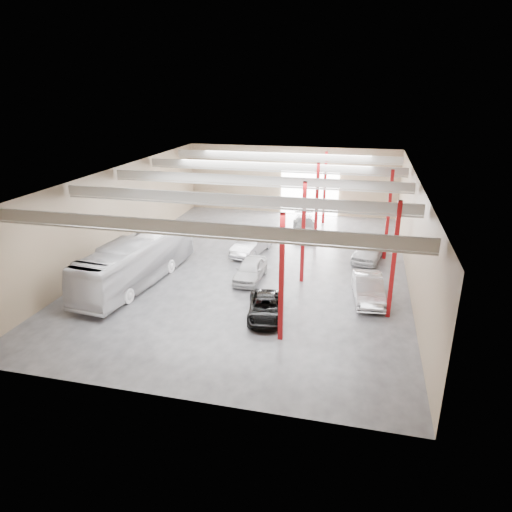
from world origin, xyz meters
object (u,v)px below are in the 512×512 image
at_px(black_sedan, 266,308).
at_px(car_row_a, 250,270).
at_px(car_right_far, 369,250).
at_px(car_row_c, 305,226).
at_px(car_row_b, 252,244).
at_px(car_right_near, 368,288).
at_px(coach_bus, 137,260).

bearing_deg(black_sedan, car_row_a, 102.32).
height_order(car_row_a, car_right_far, car_right_far).
height_order(black_sedan, car_row_c, car_row_c).
bearing_deg(car_row_a, car_row_b, 103.36).
bearing_deg(car_right_near, car_row_c, 107.68).
bearing_deg(black_sedan, coach_bus, 152.19).
xyz_separation_m(car_row_c, car_right_far, (5.80, -5.56, 0.06)).
bearing_deg(car_right_far, car_row_b, -162.22).
xyz_separation_m(car_row_b, car_right_near, (9.22, -6.64, -0.03)).
height_order(coach_bus, car_row_b, coach_bus).
distance_m(coach_bus, car_row_c, 16.90).
bearing_deg(black_sedan, car_row_b, 97.22).
xyz_separation_m(black_sedan, car_right_far, (5.80, 11.21, 0.21)).
relative_size(car_row_a, car_right_near, 0.90).
height_order(coach_bus, car_row_a, coach_bus).
bearing_deg(coach_bus, car_right_far, 33.69).
bearing_deg(car_row_b, coach_bus, -118.53).
bearing_deg(car_right_far, car_row_a, -130.45).
bearing_deg(coach_bus, car_row_b, 55.72).
distance_m(car_row_c, car_right_near, 14.25).
distance_m(car_row_a, car_row_b, 5.33).
relative_size(coach_bus, car_row_a, 2.67).
bearing_deg(black_sedan, car_right_near, 21.96).
bearing_deg(coach_bus, car_right_near, 8.56).
distance_m(black_sedan, car_row_a, 5.66).
bearing_deg(black_sedan, car_row_c, 79.04).
xyz_separation_m(black_sedan, car_row_a, (-2.24, 5.20, 0.13)).
relative_size(car_row_b, car_right_near, 1.03).
bearing_deg(car_right_near, car_right_far, 83.66).
relative_size(black_sedan, car_row_a, 1.01).
xyz_separation_m(car_row_b, car_row_c, (3.42, 6.37, -0.07)).
relative_size(car_row_b, car_row_c, 0.97).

